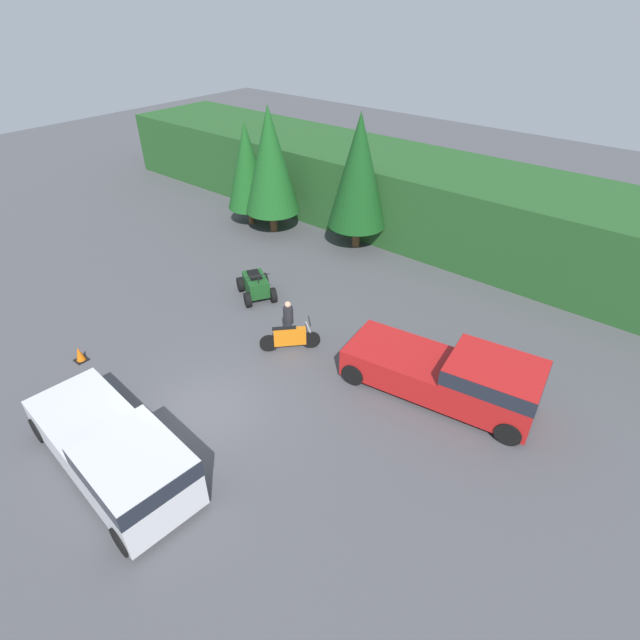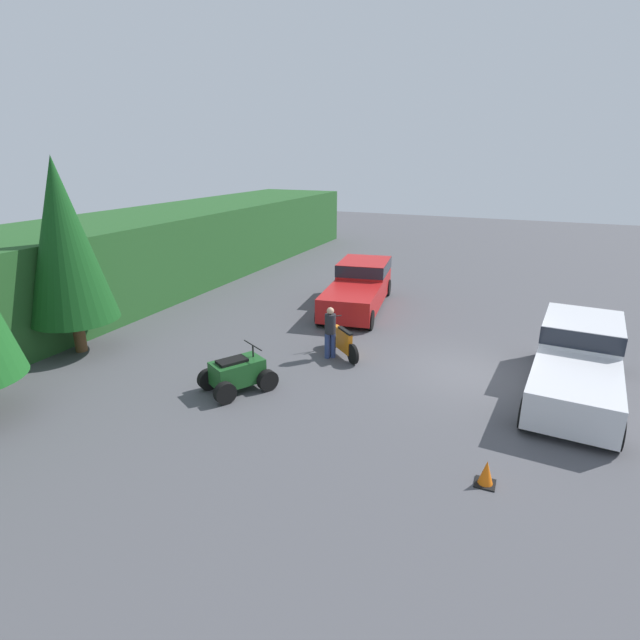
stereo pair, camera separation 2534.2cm
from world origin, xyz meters
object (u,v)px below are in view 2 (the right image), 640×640
at_px(dirt_bike, 342,342).
at_px(pickup_truck_red, 360,284).
at_px(traffic_cone, 486,474).
at_px(rider_person, 330,331).
at_px(pickup_truck_second, 578,357).
at_px(quad_atv, 237,374).

bearing_deg(dirt_bike, pickup_truck_red, -33.53).
bearing_deg(traffic_cone, rider_person, 47.91).
relative_size(pickup_truck_second, rider_person, 3.50).
relative_size(pickup_truck_red, dirt_bike, 3.75).
distance_m(pickup_truck_red, traffic_cone, 12.78).
bearing_deg(pickup_truck_second, pickup_truck_red, 62.34).
bearing_deg(rider_person, pickup_truck_second, -125.34).
height_order(dirt_bike, quad_atv, quad_atv).
relative_size(quad_atv, rider_person, 1.33).
xyz_separation_m(quad_atv, traffic_cone, (-1.68, -6.97, -0.25)).
distance_m(dirt_bike, traffic_cone, 7.35).
relative_size(pickup_truck_red, pickup_truck_second, 1.03).
bearing_deg(dirt_bike, rider_person, 90.37).
bearing_deg(pickup_truck_second, rider_person, 100.34).
height_order(pickup_truck_red, traffic_cone, pickup_truck_red).
bearing_deg(dirt_bike, pickup_truck_second, -134.02).
relative_size(dirt_bike, traffic_cone, 3.03).
bearing_deg(pickup_truck_red, pickup_truck_second, -130.80).
bearing_deg(traffic_cone, quad_atv, 76.45).
height_order(pickup_truck_second, traffic_cone, pickup_truck_second).
relative_size(quad_atv, traffic_cone, 4.23).
height_order(pickup_truck_second, rider_person, pickup_truck_second).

